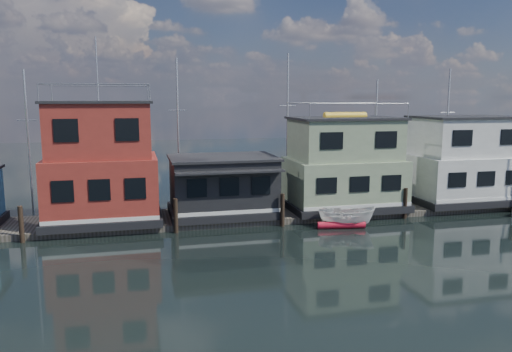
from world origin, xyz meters
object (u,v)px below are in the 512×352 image
object	(u,v)px
houseboat_green	(344,165)
motorboat	(347,217)
red_kayak	(341,225)
houseboat_red	(102,165)
houseboat_dark	(223,186)
houseboat_white	(463,161)

from	to	relation	value
houseboat_green	motorboat	xyz separation A→B (m)	(-1.45, -4.02, -2.84)
motorboat	red_kayak	bearing A→B (deg)	132.79
houseboat_red	houseboat_dark	distance (m)	8.18
houseboat_dark	red_kayak	bearing A→B (deg)	-30.67
houseboat_dark	motorboat	world-z (taller)	houseboat_dark
houseboat_white	houseboat_red	bearing A→B (deg)	-180.00
houseboat_dark	houseboat_white	bearing A→B (deg)	0.06
houseboat_green	motorboat	world-z (taller)	houseboat_green
houseboat_dark	houseboat_green	distance (m)	9.07
motorboat	houseboat_green	bearing A→B (deg)	-1.98
houseboat_red	red_kayak	size ratio (longest dim) A/B	3.80
houseboat_dark	houseboat_white	size ratio (longest dim) A/B	0.88
houseboat_dark	motorboat	size ratio (longest dim) A/B	2.00
houseboat_dark	red_kayak	xyz separation A→B (m)	(7.10, -4.21, -2.19)
houseboat_red	houseboat_dark	world-z (taller)	houseboat_red
houseboat_red	motorboat	bearing A→B (deg)	-14.51
houseboat_red	motorboat	distance (m)	16.41
houseboat_dark	houseboat_green	size ratio (longest dim) A/B	0.88
houseboat_red	red_kayak	world-z (taller)	houseboat_red
red_kayak	houseboat_red	bearing A→B (deg)	174.00
houseboat_red	houseboat_green	bearing A→B (deg)	0.00
houseboat_white	red_kayak	distance (m)	13.06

